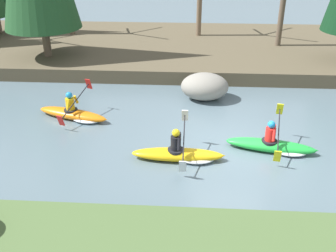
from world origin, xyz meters
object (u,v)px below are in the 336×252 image
kayaker_trailing (75,114)px  boulder_midstream (205,86)px  kayaker_lead (274,145)px  kayaker_middle (181,154)px

kayaker_trailing → boulder_midstream: size_ratio=1.48×
kayaker_trailing → boulder_midstream: kayaker_trailing is taller
kayaker_lead → boulder_midstream: size_ratio=1.49×
boulder_midstream → kayaker_trailing: bearing=-155.5°
kayaker_lead → kayaker_trailing: same height
kayaker_lead → boulder_midstream: (-2.06, 3.94, 0.33)m
kayaker_middle → kayaker_trailing: 4.61m
kayaker_middle → boulder_midstream: bearing=80.8°
kayaker_lead → kayaker_middle: same height
kayaker_middle → kayaker_trailing: same height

